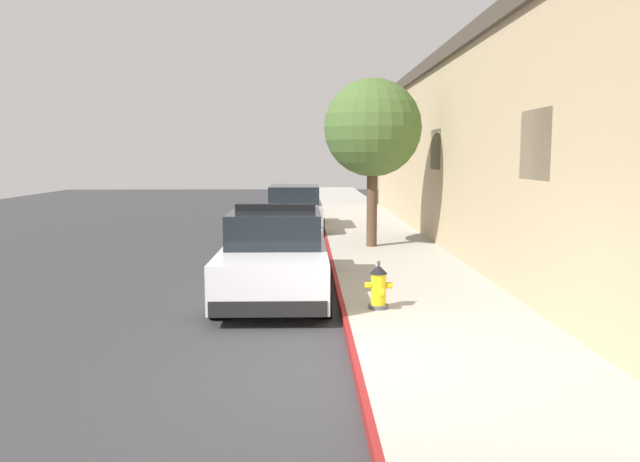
# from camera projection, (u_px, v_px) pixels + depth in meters

# --- Properties ---
(ground_plane) EXTENTS (28.47, 60.00, 0.20)m
(ground_plane) POSITION_uv_depth(u_px,v_px,m) (167.00, 252.00, 17.13)
(ground_plane) COLOR #353538
(sidewalk_pavement) EXTENTS (2.94, 60.00, 0.16)m
(sidewalk_pavement) POSITION_uv_depth(u_px,v_px,m) (381.00, 245.00, 17.24)
(sidewalk_pavement) COLOR #ADA89E
(sidewalk_pavement) RESTS_ON ground
(curb_painted_edge) EXTENTS (0.08, 60.00, 0.16)m
(curb_painted_edge) POSITION_uv_depth(u_px,v_px,m) (327.00, 245.00, 17.20)
(curb_painted_edge) COLOR maroon
(curb_painted_edge) RESTS_ON ground
(storefront_building) EXTENTS (5.54, 26.61, 5.34)m
(storefront_building) POSITION_uv_depth(u_px,v_px,m) (531.00, 152.00, 16.94)
(storefront_building) COLOR tan
(storefront_building) RESTS_ON ground
(police_cruiser) EXTENTS (1.94, 4.84, 1.68)m
(police_cruiser) POSITION_uv_depth(u_px,v_px,m) (276.00, 254.00, 11.40)
(police_cruiser) COLOR white
(police_cruiser) RESTS_ON ground
(parked_car_silver_ahead) EXTENTS (1.94, 4.84, 1.56)m
(parked_car_silver_ahead) POSITION_uv_depth(u_px,v_px,m) (294.00, 210.00, 20.78)
(parked_car_silver_ahead) COLOR #B2B5BA
(parked_car_silver_ahead) RESTS_ON ground
(fire_hydrant) EXTENTS (0.44, 0.40, 0.76)m
(fire_hydrant) POSITION_uv_depth(u_px,v_px,m) (379.00, 287.00, 9.71)
(fire_hydrant) COLOR #4C4C51
(fire_hydrant) RESTS_ON sidewalk_pavement
(street_tree) EXTENTS (2.56, 2.56, 4.42)m
(street_tree) POSITION_uv_depth(u_px,v_px,m) (373.00, 128.00, 16.07)
(street_tree) COLOR brown
(street_tree) RESTS_ON sidewalk_pavement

